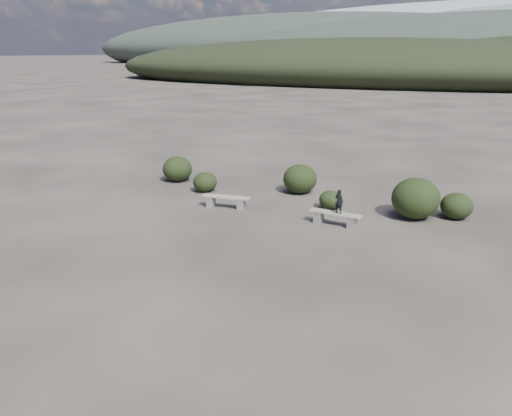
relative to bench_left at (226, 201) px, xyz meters
The scene contains 11 objects.
ground 6.49m from the bench_left, 68.27° to the right, with size 1200.00×1200.00×0.00m, color #2B2521.
bench_left is the anchor object (origin of this frame).
bench_right 4.64m from the bench_left, ahead, with size 1.96×0.46×0.49m.
seated_person 4.80m from the bench_left, ahead, with size 0.33×0.21×0.90m, color black.
shrub_a 2.73m from the bench_left, 141.29° to the left, with size 1.09×1.09×0.90m, color black.
shrub_b 3.95m from the bench_left, 63.20° to the left, with size 1.52×1.52×1.31m, color black.
shrub_c 4.26m from the bench_left, 26.66° to the left, with size 0.94×0.94×0.75m, color black.
shrub_d 7.42m from the bench_left, 17.78° to the left, with size 1.80×1.80×1.57m, color black.
shrub_e 8.97m from the bench_left, 19.20° to the left, with size 1.20×1.20×1.00m, color black.
shrub_f 5.17m from the bench_left, 148.34° to the left, with size 1.44×1.44×1.22m, color black.
mountain_ridges 333.25m from the bench_left, 90.87° to the left, with size 500.00×400.00×56.00m.
Camera 1 is at (7.72, -10.62, 6.13)m, focal length 35.00 mm.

